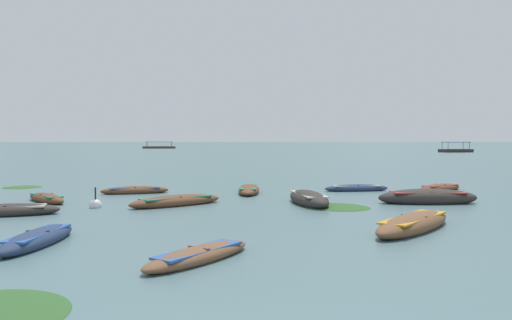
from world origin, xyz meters
name	(u,v)px	position (x,y,z in m)	size (l,w,h in m)	color
ground_plane	(275,142)	(0.00, 1500.00, 0.00)	(6000.00, 6000.00, 0.00)	slate
mountain_1	(57,94)	(-950.99, 2146.44, 208.84)	(1278.12, 1278.12, 417.67)	#4C5B56
mountain_2	(233,73)	(-191.82, 2276.13, 309.38)	(1984.08, 1984.08, 618.77)	#56665B
mountain_3	(395,116)	(431.75, 1813.90, 93.71)	(587.25, 587.25, 187.43)	slate
rowboat_0	(135,191)	(-6.66, 19.57, 0.14)	(3.37, 1.94, 0.46)	brown
rowboat_1	(176,201)	(-3.75, 15.14, 0.17)	(3.76, 3.52, 0.53)	brown
rowboat_2	(428,198)	(6.49, 16.21, 0.23)	(4.17, 1.57, 0.76)	#2D2826
rowboat_3	(249,190)	(-1.09, 20.00, 0.16)	(1.07, 3.81, 0.50)	brown
rowboat_4	(440,188)	(8.79, 21.69, 0.14)	(3.06, 2.69, 0.43)	brown
rowboat_5	(38,239)	(-5.67, 7.46, 0.15)	(0.90, 3.46, 0.48)	navy
rowboat_6	(414,223)	(4.21, 9.92, 0.19)	(3.60, 4.35, 0.60)	brown
rowboat_7	(199,255)	(-1.44, 5.98, 0.12)	(2.42, 3.18, 0.38)	brown
rowboat_8	(7,211)	(-9.06, 12.25, 0.16)	(3.61, 2.10, 0.51)	#2D2826
rowboat_9	(309,199)	(1.56, 15.72, 0.22)	(2.00, 4.02, 0.69)	#2D2826
rowboat_10	(46,198)	(-9.45, 16.06, 0.15)	(2.79, 2.76, 0.46)	brown
rowboat_11	(356,188)	(4.38, 21.22, 0.14)	(3.48, 1.48, 0.43)	navy
ferry_0	(456,150)	(41.18, 110.56, 0.45)	(7.77, 4.81, 2.54)	#2D2826
ferry_1	(159,147)	(-39.68, 166.34, 0.45)	(11.57, 6.20, 2.54)	#4C3323
mooring_buoy	(96,205)	(-6.71, 14.31, 0.10)	(0.47, 0.47, 0.93)	silver
weed_patch_1	(22,187)	(-13.78, 22.45, 0.00)	(2.04, 2.06, 0.14)	#2D5628
weed_patch_4	(337,207)	(2.59, 14.81, 0.00)	(2.38, 2.66, 0.14)	#2D5628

